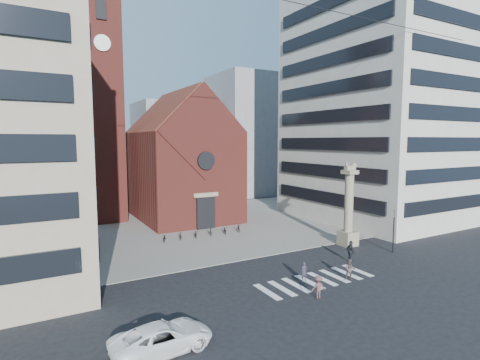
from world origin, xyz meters
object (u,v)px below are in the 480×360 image
(traffic_light, at_px, (394,230))
(scooter_0, at_px, (165,238))
(pedestrian_0, at_px, (304,271))
(pedestrian_2, at_px, (351,251))
(white_car, at_px, (162,338))
(lion_column, at_px, (349,213))
(pedestrian_1, at_px, (350,270))

(traffic_light, distance_m, scooter_0, 23.50)
(traffic_light, height_order, pedestrian_0, traffic_light)
(traffic_light, height_order, scooter_0, traffic_light)
(traffic_light, distance_m, pedestrian_2, 5.93)
(white_car, xyz_separation_m, pedestrian_0, (12.66, 4.12, 0.03))
(lion_column, xyz_separation_m, traffic_light, (1.99, -4.00, -1.17))
(pedestrian_0, bearing_deg, white_car, -162.52)
(traffic_light, height_order, white_car, traffic_light)
(lion_column, distance_m, scooter_0, 19.70)
(traffic_light, distance_m, white_car, 25.71)
(pedestrian_0, bearing_deg, lion_column, 28.10)
(lion_column, distance_m, pedestrian_0, 12.10)
(traffic_light, relative_size, white_car, 0.81)
(pedestrian_1, bearing_deg, pedestrian_2, 77.35)
(pedestrian_0, relative_size, pedestrian_2, 0.78)
(pedestrian_2, distance_m, scooter_0, 19.33)
(pedestrian_1, bearing_deg, white_car, -137.30)
(lion_column, bearing_deg, white_car, -156.98)
(lion_column, height_order, scooter_0, lion_column)
(lion_column, relative_size, pedestrian_2, 4.40)
(pedestrian_0, xyz_separation_m, pedestrian_1, (3.33, -1.54, 0.05))
(white_car, distance_m, pedestrian_1, 16.20)
(lion_column, xyz_separation_m, pedestrian_1, (-7.02, -7.20, -2.63))
(traffic_light, xyz_separation_m, pedestrian_0, (-12.34, -1.66, -1.52))
(pedestrian_2, bearing_deg, pedestrian_0, 112.76)
(pedestrian_2, relative_size, scooter_0, 1.24)
(pedestrian_2, bearing_deg, traffic_light, -79.51)
(lion_column, bearing_deg, traffic_light, -63.54)
(lion_column, xyz_separation_m, scooter_0, (-16.33, 10.61, -2.99))
(pedestrian_0, xyz_separation_m, pedestrian_2, (6.55, 1.55, 0.21))
(traffic_light, xyz_separation_m, scooter_0, (-18.32, 14.61, -1.82))
(scooter_0, bearing_deg, white_car, -87.12)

